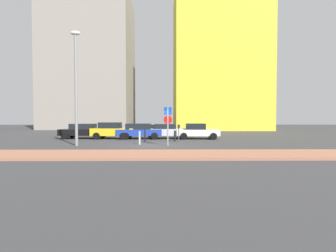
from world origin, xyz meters
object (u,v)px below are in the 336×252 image
(parking_meter, at_px, (179,131))
(traffic_bollard_far, at_px, (145,136))
(parked_car_yellow, at_px, (113,130))
(parking_sign_post, at_px, (168,121))
(parked_car_black, at_px, (84,131))
(traffic_bollard_mid, at_px, (175,136))
(street_lamp, at_px, (76,80))
(parked_car_silver, at_px, (166,131))
(parked_car_white, at_px, (197,131))
(traffic_bollard_near, at_px, (140,138))
(parked_car_blue, at_px, (139,131))

(parking_meter, relative_size, traffic_bollard_far, 1.45)
(parked_car_yellow, relative_size, parking_sign_post, 1.47)
(parked_car_black, distance_m, traffic_bollard_mid, 9.16)
(parking_sign_post, distance_m, traffic_bollard_mid, 3.86)
(street_lamp, height_order, traffic_bollard_far, street_lamp)
(parked_car_black, xyz_separation_m, street_lamp, (1.52, -6.27, 3.95))
(parked_car_silver, height_order, parked_car_white, parked_car_white)
(parked_car_yellow, bearing_deg, parked_car_silver, 1.75)
(traffic_bollard_near, bearing_deg, traffic_bollard_mid, 44.21)
(parked_car_yellow, relative_size, traffic_bollard_mid, 4.47)
(parking_sign_post, relative_size, street_lamp, 0.34)
(parked_car_silver, bearing_deg, parked_car_blue, -174.82)
(parked_car_blue, bearing_deg, parked_car_silver, 5.18)
(parked_car_white, distance_m, traffic_bollard_far, 5.52)
(parked_car_black, xyz_separation_m, parked_car_blue, (5.38, -0.33, 0.02))
(parked_car_yellow, bearing_deg, parking_sign_post, -49.67)
(parked_car_black, relative_size, traffic_bollard_mid, 5.03)
(parked_car_yellow, bearing_deg, traffic_bollard_near, -59.22)
(parking_meter, bearing_deg, parked_car_white, 63.48)
(parked_car_blue, bearing_deg, traffic_bollard_mid, -37.23)
(street_lamp, bearing_deg, parked_car_blue, 57.03)
(parking_sign_post, bearing_deg, parking_meter, 65.28)
(traffic_bollard_near, bearing_deg, street_lamp, -170.56)
(parked_car_black, height_order, parked_car_blue, parked_car_blue)
(parking_sign_post, bearing_deg, traffic_bollard_mid, 79.67)
(traffic_bollard_far, bearing_deg, parked_car_white, 30.60)
(traffic_bollard_mid, bearing_deg, parked_car_white, 46.25)
(parked_car_black, height_order, parked_car_white, parked_car_white)
(parked_car_blue, xyz_separation_m, traffic_bollard_near, (0.57, -5.20, -0.28))
(parked_car_blue, height_order, traffic_bollard_near, parked_car_blue)
(parked_car_black, distance_m, traffic_bollard_far, 7.03)
(parked_car_white, relative_size, parking_sign_post, 1.47)
(parking_sign_post, height_order, parking_meter, parking_sign_post)
(traffic_bollard_far, bearing_deg, parked_car_black, 151.49)
(parked_car_yellow, xyz_separation_m, parked_car_white, (8.11, -0.29, -0.05))
(parking_sign_post, height_order, traffic_bollard_mid, parking_sign_post)
(parked_car_white, relative_size, parking_meter, 2.78)
(parked_car_blue, distance_m, traffic_bollard_far, 3.13)
(parked_car_white, height_order, parking_meter, parked_car_white)
(traffic_bollard_near, bearing_deg, parked_car_white, 45.14)
(parking_meter, distance_m, street_lamp, 8.49)
(parked_car_blue, distance_m, street_lamp, 8.10)
(parked_car_yellow, relative_size, parking_meter, 2.79)
(parked_car_blue, xyz_separation_m, parking_sign_post, (2.67, -6.10, 0.98))
(traffic_bollard_near, height_order, traffic_bollard_far, traffic_bollard_far)
(parked_car_yellow, xyz_separation_m, parking_meter, (6.13, -4.25, 0.14))
(parked_car_yellow, height_order, traffic_bollard_near, parked_car_yellow)
(parking_sign_post, bearing_deg, parked_car_white, 64.06)
(traffic_bollard_mid, bearing_deg, parked_car_silver, 106.15)
(parking_meter, bearing_deg, street_lamp, -166.65)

